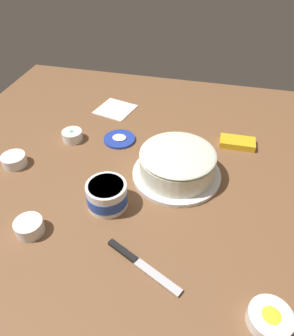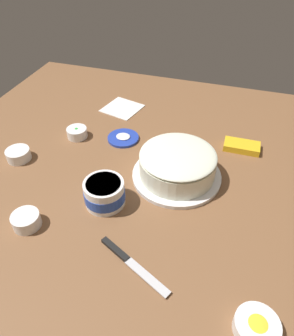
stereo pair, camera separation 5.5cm
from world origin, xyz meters
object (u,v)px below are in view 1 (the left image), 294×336
object	(u,v)px
sprinkle_bowl_orange	(14,160)
candy_box_lower	(237,143)
sprinkle_bowl_yellow	(270,318)
frosting_tub_lid	(119,139)
spreading_knife	(136,261)
sprinkle_bowl_green	(72,135)
frosting_tub	(107,195)
frosted_cake	(177,164)
sprinkle_bowl_pink	(29,226)
paper_napkin	(115,109)

from	to	relation	value
sprinkle_bowl_orange	candy_box_lower	distance (m)	0.82
sprinkle_bowl_yellow	frosting_tub_lid	bearing A→B (deg)	-47.93
spreading_knife	sprinkle_bowl_orange	size ratio (longest dim) A/B	2.60
spreading_knife	sprinkle_bowl_green	world-z (taller)	sprinkle_bowl_green
frosting_tub	spreading_knife	xyz separation A→B (m)	(-0.14, 0.18, -0.04)
frosted_cake	candy_box_lower	xyz separation A→B (m)	(-0.20, -0.22, -0.04)
sprinkle_bowl_green	frosted_cake	bearing A→B (deg)	165.17
frosted_cake	sprinkle_bowl_yellow	xyz separation A→B (m)	(-0.28, 0.44, -0.03)
frosting_tub	candy_box_lower	size ratio (longest dim) A/B	0.96
frosted_cake	frosting_tub_lid	world-z (taller)	frosted_cake
sprinkle_bowl_green	frosting_tub_lid	bearing A→B (deg)	-167.95
frosting_tub_lid	sprinkle_bowl_green	distance (m)	0.18
spreading_knife	sprinkle_bowl_orange	bearing A→B (deg)	-28.55
sprinkle_bowl_yellow	sprinkle_bowl_green	size ratio (longest dim) A/B	1.28
frosting_tub	sprinkle_bowl_yellow	xyz separation A→B (m)	(-0.46, 0.26, -0.02)
spreading_knife	frosting_tub_lid	bearing A→B (deg)	-68.18
sprinkle_bowl_green	sprinkle_bowl_orange	distance (m)	0.23
frosting_tub	candy_box_lower	world-z (taller)	frosting_tub
sprinkle_bowl_yellow	sprinkle_bowl_pink	xyz separation A→B (m)	(0.64, -0.11, 0.00)
frosting_tub_lid	sprinkle_bowl_green	xyz separation A→B (m)	(0.18, 0.04, 0.02)
sprinkle_bowl_green	candy_box_lower	distance (m)	0.63
frosted_cake	sprinkle_bowl_green	world-z (taller)	frosted_cake
frosting_tub_lid	spreading_knife	bearing A→B (deg)	111.82
sprinkle_bowl_green	paper_napkin	world-z (taller)	sprinkle_bowl_green
sprinkle_bowl_pink	sprinkle_bowl_green	bearing A→B (deg)	-81.88
frosted_cake	sprinkle_bowl_green	distance (m)	0.44
sprinkle_bowl_pink	frosting_tub	bearing A→B (deg)	-140.22
spreading_knife	candy_box_lower	distance (m)	0.63
spreading_knife	sprinkle_bowl_pink	size ratio (longest dim) A/B	2.73
sprinkle_bowl_yellow	candy_box_lower	distance (m)	0.67
candy_box_lower	sprinkle_bowl_pink	bearing A→B (deg)	44.28
paper_napkin	sprinkle_bowl_pink	bearing A→B (deg)	87.67
frosting_tub	paper_napkin	xyz separation A→B (m)	(0.15, -0.55, -0.04)
candy_box_lower	paper_napkin	xyz separation A→B (m)	(0.53, -0.14, -0.01)
sprinkle_bowl_yellow	sprinkle_bowl_orange	distance (m)	0.92
frosted_cake	sprinkle_bowl_orange	world-z (taller)	frosted_cake
sprinkle_bowl_yellow	paper_napkin	distance (m)	1.01
spreading_knife	sprinkle_bowl_yellow	bearing A→B (deg)	166.43
frosted_cake	spreading_knife	distance (m)	0.36
frosted_cake	sprinkle_bowl_green	xyz separation A→B (m)	(0.43, -0.11, -0.03)
frosting_tub	spreading_knife	bearing A→B (deg)	127.93
candy_box_lower	frosting_tub_lid	bearing A→B (deg)	8.92
frosted_cake	sprinkle_bowl_pink	bearing A→B (deg)	42.20
sprinkle_bowl_green	sprinkle_bowl_yellow	bearing A→B (deg)	142.20
spreading_knife	frosting_tub	bearing A→B (deg)	-52.07
frosting_tub	paper_napkin	size ratio (longest dim) A/B	0.84
frosted_cake	sprinkle_bowl_yellow	world-z (taller)	frosted_cake
frosted_cake	frosting_tub_lid	size ratio (longest dim) A/B	2.46
frosted_cake	candy_box_lower	distance (m)	0.30
sprinkle_bowl_orange	sprinkle_bowl_yellow	bearing A→B (deg)	156.87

